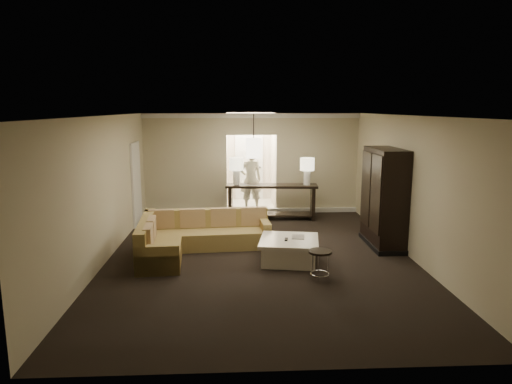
{
  "coord_description": "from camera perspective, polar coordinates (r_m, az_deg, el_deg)",
  "views": [
    {
      "loc": [
        -0.52,
        -8.71,
        2.95
      ],
      "look_at": [
        -0.02,
        1.2,
        1.11
      ],
      "focal_mm": 32.0,
      "sensor_mm": 36.0,
      "label": 1
    }
  ],
  "objects": [
    {
      "name": "armoire",
      "position": [
        10.1,
        15.69,
        -0.96
      ],
      "size": [
        0.63,
        1.47,
        2.11
      ],
      "color": "black",
      "rests_on": "ground"
    },
    {
      "name": "side_door",
      "position": [
        11.92,
        -14.73,
        0.98
      ],
      "size": [
        0.05,
        0.9,
        2.1
      ],
      "primitive_type": "cube",
      "color": "white",
      "rests_on": "ground"
    },
    {
      "name": "wall_left",
      "position": [
        9.19,
        -18.52,
        0.24
      ],
      "size": [
        0.04,
        8.0,
        2.8
      ],
      "primitive_type": "cube",
      "color": "#C0B991",
      "rests_on": "ground"
    },
    {
      "name": "table_lamp_left",
      "position": [
        12.07,
        -2.47,
        3.18
      ],
      "size": [
        0.37,
        0.37,
        0.72
      ],
      "color": "white",
      "rests_on": "console_table"
    },
    {
      "name": "drink_table",
      "position": [
        8.08,
        8.01,
        -8.26
      ],
      "size": [
        0.41,
        0.41,
        0.51
      ],
      "rotation": [
        0.0,
        0.0,
        0.21
      ],
      "color": "black",
      "rests_on": "ground"
    },
    {
      "name": "wall_right",
      "position": [
        9.52,
        18.85,
        0.56
      ],
      "size": [
        0.04,
        8.0,
        2.8
      ],
      "primitive_type": "cube",
      "color": "#C0B991",
      "rests_on": "ground"
    },
    {
      "name": "wall_back",
      "position": [
        12.81,
        -0.56,
        3.56
      ],
      "size": [
        6.0,
        0.04,
        2.8
      ],
      "primitive_type": "cube",
      "color": "#C0B991",
      "rests_on": "ground"
    },
    {
      "name": "ground",
      "position": [
        9.21,
        0.49,
        -8.18
      ],
      "size": [
        8.0,
        8.0,
        0.0
      ],
      "primitive_type": "plane",
      "color": "black",
      "rests_on": "ground"
    },
    {
      "name": "baseboard",
      "position": [
        12.99,
        -0.54,
        -2.35
      ],
      "size": [
        6.0,
        0.1,
        0.12
      ],
      "primitive_type": "cube",
      "color": "silver",
      "rests_on": "ground"
    },
    {
      "name": "console_table",
      "position": [
        12.19,
        1.95,
        -0.82
      ],
      "size": [
        2.45,
        0.72,
        0.94
      ],
      "rotation": [
        0.0,
        0.0,
        -0.07
      ],
      "color": "black",
      "rests_on": "ground"
    },
    {
      "name": "wall_front",
      "position": [
        4.98,
        3.26,
        -7.65
      ],
      "size": [
        6.0,
        0.04,
        2.8
      ],
      "primitive_type": "cube",
      "color": "#C0B991",
      "rests_on": "ground"
    },
    {
      "name": "crown_molding",
      "position": [
        12.67,
        -0.56,
        9.51
      ],
      "size": [
        6.0,
        0.1,
        0.12
      ],
      "primitive_type": "cube",
      "color": "silver",
      "rests_on": "wall_back"
    },
    {
      "name": "sectional_sofa",
      "position": [
        9.55,
        -7.96,
        -5.6
      ],
      "size": [
        2.71,
        2.23,
        0.8
      ],
      "rotation": [
        0.0,
        0.0,
        0.08
      ],
      "color": "brown",
      "rests_on": "ground"
    },
    {
      "name": "foyer",
      "position": [
        14.15,
        -0.78,
        3.81
      ],
      "size": [
        1.44,
        2.02,
        2.8
      ],
      "color": "silver",
      "rests_on": "ground"
    },
    {
      "name": "ceiling",
      "position": [
        8.72,
        0.52,
        9.52
      ],
      "size": [
        6.0,
        8.0,
        0.02
      ],
      "primitive_type": "cube",
      "color": "white",
      "rests_on": "wall_back"
    },
    {
      "name": "coffee_table",
      "position": [
        8.95,
        4.16,
        -7.23
      ],
      "size": [
        1.28,
        1.28,
        0.47
      ],
      "rotation": [
        0.0,
        0.0,
        -0.16
      ],
      "color": "white",
      "rests_on": "ground"
    },
    {
      "name": "table_lamp_right",
      "position": [
        12.1,
        6.42,
        3.14
      ],
      "size": [
        0.37,
        0.37,
        0.72
      ],
      "color": "white",
      "rests_on": "console_table"
    },
    {
      "name": "person",
      "position": [
        13.16,
        -0.66,
        1.97
      ],
      "size": [
        0.81,
        0.63,
        1.99
      ],
      "primitive_type": "imported",
      "rotation": [
        0.0,
        0.0,
        3.37
      ],
      "color": "beige",
      "rests_on": "ground"
    },
    {
      "name": "pendant_light",
      "position": [
        11.46,
        -0.29,
        5.51
      ],
      "size": [
        0.38,
        0.38,
        1.09
      ],
      "color": "black",
      "rests_on": "ceiling"
    }
  ]
}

